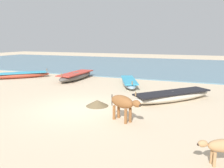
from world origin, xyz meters
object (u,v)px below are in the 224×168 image
(fishing_boat_0, at_px, (76,76))
(fishing_boat_1, at_px, (173,96))
(fishing_boat_5, at_px, (129,82))
(fishing_boat_6, at_px, (19,75))
(calf_near_tan, at_px, (221,147))
(cow_adult_brown, at_px, (123,103))

(fishing_boat_0, xyz_separation_m, fishing_boat_1, (7.50, -3.57, -0.04))
(fishing_boat_1, height_order, fishing_boat_5, fishing_boat_1)
(fishing_boat_6, xyz_separation_m, calf_near_tan, (13.77, -8.03, 0.22))
(fishing_boat_1, distance_m, cow_adult_brown, 3.79)
(fishing_boat_0, relative_size, fishing_boat_1, 1.06)
(cow_adult_brown, bearing_deg, fishing_boat_1, 96.50)
(cow_adult_brown, xyz_separation_m, calf_near_tan, (3.11, -1.97, -0.22))
(fishing_boat_0, distance_m, calf_near_tan, 12.99)
(fishing_boat_0, xyz_separation_m, fishing_boat_5, (4.36, -0.67, -0.07))
(fishing_boat_6, bearing_deg, fishing_boat_5, -42.62)
(fishing_boat_0, relative_size, fishing_boat_5, 1.10)
(fishing_boat_1, bearing_deg, calf_near_tan, 60.48)
(fishing_boat_5, xyz_separation_m, cow_adult_brown, (1.83, -6.43, 0.46))
(fishing_boat_1, bearing_deg, fishing_boat_0, -73.14)
(fishing_boat_0, height_order, fishing_boat_1, fishing_boat_0)
(fishing_boat_5, distance_m, cow_adult_brown, 6.70)
(cow_adult_brown, relative_size, calf_near_tan, 1.44)
(fishing_boat_0, bearing_deg, calf_near_tan, 44.51)
(calf_near_tan, bearing_deg, fishing_boat_6, -52.91)
(cow_adult_brown, bearing_deg, fishing_boat_6, 177.28)
(fishing_boat_0, distance_m, fishing_boat_1, 8.31)
(fishing_boat_0, distance_m, fishing_boat_6, 4.59)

